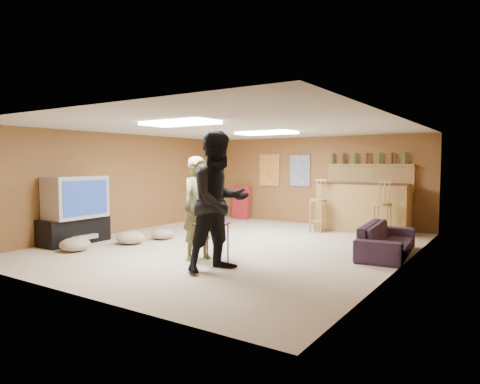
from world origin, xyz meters
The scene contains 32 objects.
ground centered at (0.00, 0.00, 0.00)m, with size 7.00×7.00×0.00m, color #BCAA8F.
ceiling centered at (0.00, 0.00, 2.20)m, with size 6.00×7.00×0.02m, color silver.
wall_back centered at (0.00, 3.50, 1.10)m, with size 6.00×0.02×2.20m, color brown.
wall_front centered at (0.00, -3.50, 1.10)m, with size 6.00×0.02×2.20m, color brown.
wall_left centered at (-3.00, 0.00, 1.10)m, with size 0.02×7.00×2.20m, color brown.
wall_right centered at (3.00, 0.00, 1.10)m, with size 0.02×7.00×2.20m, color brown.
tv_stand centered at (-2.72, -1.50, 0.25)m, with size 0.55×1.30×0.50m, color black.
dvd_box centered at (-2.50, -1.50, 0.15)m, with size 0.35×0.50×0.08m, color #B2B2B7.
tv_body centered at (-2.65, -1.50, 0.90)m, with size 0.60×1.10×0.80m, color #B2B2B7.
tv_screen centered at (-2.34, -1.50, 0.90)m, with size 0.02×0.95×0.65m, color navy.
bar_counter centered at (1.50, 2.95, 0.55)m, with size 2.00×0.60×1.10m, color olive.
bar_lip centered at (1.50, 2.70, 1.10)m, with size 2.10×0.12×0.05m, color #3F2014.
bar_shelf centered at (1.50, 3.40, 1.50)m, with size 2.00×0.18×0.05m, color olive.
bar_backing centered at (1.50, 3.42, 1.20)m, with size 2.00×0.14×0.60m, color olive.
poster_left centered at (-1.20, 3.46, 1.35)m, with size 0.60×0.03×0.85m, color #BF3F26.
poster_right centered at (-0.30, 3.46, 1.35)m, with size 0.55×0.03×0.80m, color #334C99.
folding_chair_stack centered at (-2.00, 3.30, 0.45)m, with size 0.50×0.14×0.90m, color #AA1F26.
ceiling_panel_front centered at (0.00, -1.50, 2.17)m, with size 1.20×0.60×0.04m, color white.
ceiling_panel_back centered at (0.00, 1.20, 2.17)m, with size 1.20×0.60×0.04m, color white.
person_olive centered at (0.16, -1.24, 0.83)m, with size 0.61×0.40×1.66m, color #60653A.
person_black centered at (0.86, -1.64, 1.00)m, with size 0.98×0.76×2.01m, color black.
sofa centered at (2.61, 0.74, 0.26)m, with size 1.81×0.71×0.53m, color black.
tray_table centered at (0.49, -1.34, 0.32)m, with size 0.49×0.39×0.63m, color #3F2014.
cup_red_near centered at (0.38, -1.31, 0.69)m, with size 0.08×0.08×0.11m, color red.
cup_red_far centered at (0.59, -1.43, 0.69)m, with size 0.09×0.09×0.12m, color red.
cup_blue centered at (0.62, -1.23, 0.69)m, with size 0.08×0.08×0.11m, color #161E98.
bar_stool_left centered at (0.68, 2.35, 0.63)m, with size 0.40×0.40×1.26m, color olive, non-canonical shape.
bar_stool_right centered at (2.12, 2.26, 0.58)m, with size 0.37×0.37×1.15m, color olive, non-canonical shape.
cushion_near_tv centered at (-1.76, -0.95, 0.12)m, with size 0.54×0.54×0.24m, color gray.
cushion_mid centered at (-1.61, -0.23, 0.10)m, with size 0.47×0.47×0.21m, color gray.
cushion_far centered at (-2.07, -1.95, 0.12)m, with size 0.53×0.53×0.24m, color gray.
bottle_row centered at (1.44, 3.38, 1.65)m, with size 1.76×0.08×0.26m, color #3F7233, non-canonical shape.
Camera 1 is at (4.46, -6.56, 1.57)m, focal length 32.00 mm.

